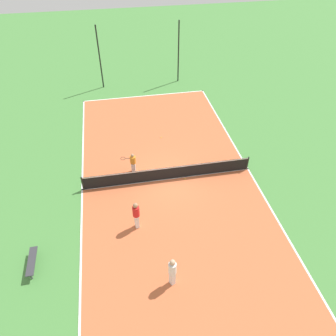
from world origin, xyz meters
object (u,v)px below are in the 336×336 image
Objects in this scene: player_center_orange at (133,162)px; player_near_white at (172,270)px; bench at (32,261)px; fence_post_back_right at (178,52)px; player_coach_red at (136,214)px; tennis_net at (168,173)px; tennis_ball_midcourt at (161,137)px; fence_post_back_left at (100,58)px; tennis_ball_far_baseline at (185,179)px.

player_center_orange is 0.80× the size of player_near_white.
bench is 21.46m from fence_post_back_right.
tennis_net is at bearing -43.80° from player_coach_red.
bench is 0.93× the size of player_coach_red.
tennis_ball_midcourt is 0.01× the size of fence_post_back_right.
player_center_orange is (5.39, 6.02, 0.41)m from bench.
fence_post_back_left reaches higher than player_center_orange.
player_near_white reaches higher than tennis_net.
player_near_white reaches higher than player_center_orange.
bench is 18.91m from fence_post_back_left.
player_center_orange is at bearing -13.36° from player_coach_red.
fence_post_back_left is (-2.36, 20.42, 1.71)m from player_near_white.
fence_post_back_right is at bearing -28.74° from player_coach_red.
player_center_orange is 20.25× the size of tennis_ball_midcourt.
fence_post_back_left is (-4.51, 13.67, 2.66)m from tennis_ball_far_baseline.
tennis_ball_far_baseline is 14.64m from fence_post_back_left.
bench is 9.67m from tennis_ball_far_baseline.
bench is 0.30× the size of fence_post_back_right.
tennis_ball_midcourt and tennis_ball_far_baseline have the same top height.
bench is 0.94× the size of player_near_white.
fence_post_back_left reaches higher than tennis_ball_midcourt.
bench is at bearing -102.12° from fence_post_back_left.
player_coach_red is 8.36m from tennis_ball_midcourt.
tennis_net is 4.50m from tennis_ball_midcourt.
player_center_orange is 8.15m from player_near_white.
player_near_white is 25.39× the size of tennis_ball_midcourt.
bench reaches higher than tennis_ball_far_baseline.
player_coach_red is 25.61× the size of tennis_ball_midcourt.
player_center_orange is at bearing 151.00° from tennis_net.
fence_post_back_left is (-1.45, 12.32, 1.92)m from player_center_orange.
fence_post_back_right reaches higher than player_near_white.
player_near_white is (6.30, -2.07, 0.62)m from bench.
tennis_ball_midcourt is 0.01× the size of fence_post_back_left.
player_near_white is 25.39× the size of tennis_ball_far_baseline.
bench is 23.89× the size of tennis_ball_far_baseline.
fence_post_back_right is (2.42, 13.67, 2.66)m from tennis_ball_far_baseline.
player_near_white is at bearing -97.21° from tennis_ball_midcourt.
bench is 1.18× the size of player_center_orange.
player_center_orange reaches higher than bench.
player_center_orange reaches higher than tennis_net.
player_center_orange is at bearing -83.29° from fence_post_back_left.
tennis_ball_midcourt is at bearing -117.00° from player_center_orange.
tennis_net is at bearing 159.14° from player_center_orange.
tennis_ball_midcourt is at bearing -109.25° from fence_post_back_right.
bench is 0.30× the size of fence_post_back_left.
fence_post_back_right is at bearing 75.53° from tennis_net.
fence_post_back_right reaches higher than player_center_orange.
tennis_net is 6.37× the size of bench.
tennis_net is 14.06m from fence_post_back_left.
tennis_ball_midcourt is (7.74, 9.36, -0.33)m from bench.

